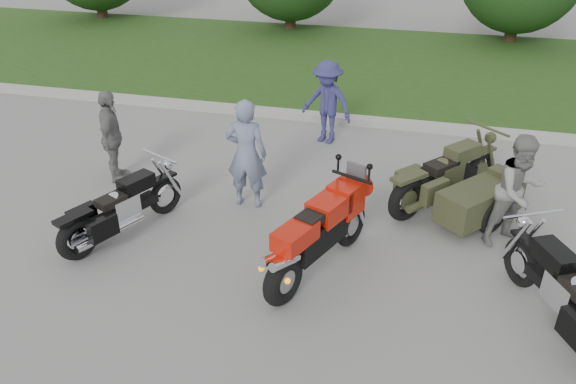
% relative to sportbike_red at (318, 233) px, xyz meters
% --- Properties ---
extents(ground, '(80.00, 80.00, 0.00)m').
position_rel_sportbike_red_xyz_m(ground, '(-0.49, -0.75, -0.62)').
color(ground, gray).
rests_on(ground, ground).
extents(curb, '(60.00, 0.30, 0.15)m').
position_rel_sportbike_red_xyz_m(curb, '(-0.49, 5.25, -0.54)').
color(curb, '#A7A59D').
rests_on(curb, ground).
extents(grass_strip, '(60.00, 8.00, 0.14)m').
position_rel_sportbike_red_xyz_m(grass_strip, '(-0.49, 9.40, -0.55)').
color(grass_strip, '#365B1F').
rests_on(grass_strip, ground).
extents(sportbike_red, '(1.04, 2.11, 1.05)m').
position_rel_sportbike_red_xyz_m(sportbike_red, '(0.00, 0.00, 0.00)').
color(sportbike_red, black).
rests_on(sportbike_red, ground).
extents(cruiser_left, '(1.01, 2.00, 0.82)m').
position_rel_sportbike_red_xyz_m(cruiser_left, '(-2.91, 0.16, -0.20)').
color(cruiser_left, black).
rests_on(cruiser_left, ground).
extents(cruiser_right, '(1.17, 2.13, 0.89)m').
position_rel_sportbike_red_xyz_m(cruiser_right, '(2.95, -0.41, -0.17)').
color(cruiser_right, black).
rests_on(cruiser_right, ground).
extents(cruiser_sidecar, '(2.00, 2.20, 0.93)m').
position_rel_sportbike_red_xyz_m(cruiser_sidecar, '(1.85, 1.92, -0.19)').
color(cruiser_sidecar, black).
rests_on(cruiser_sidecar, ground).
extents(person_stripe, '(0.66, 0.45, 1.75)m').
position_rel_sportbike_red_xyz_m(person_stripe, '(-1.42, 1.49, 0.26)').
color(person_stripe, slate).
rests_on(person_stripe, ground).
extents(person_grey, '(1.00, 0.96, 1.63)m').
position_rel_sportbike_red_xyz_m(person_grey, '(2.51, 1.39, 0.20)').
color(person_grey, gray).
rests_on(person_grey, ground).
extents(person_denim, '(1.18, 0.91, 1.61)m').
position_rel_sportbike_red_xyz_m(person_denim, '(-0.67, 4.20, 0.19)').
color(person_denim, navy).
rests_on(person_denim, ground).
extents(person_back, '(0.67, 1.01, 1.59)m').
position_rel_sportbike_red_xyz_m(person_back, '(-3.85, 1.75, 0.18)').
color(person_back, gray).
rests_on(person_back, ground).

